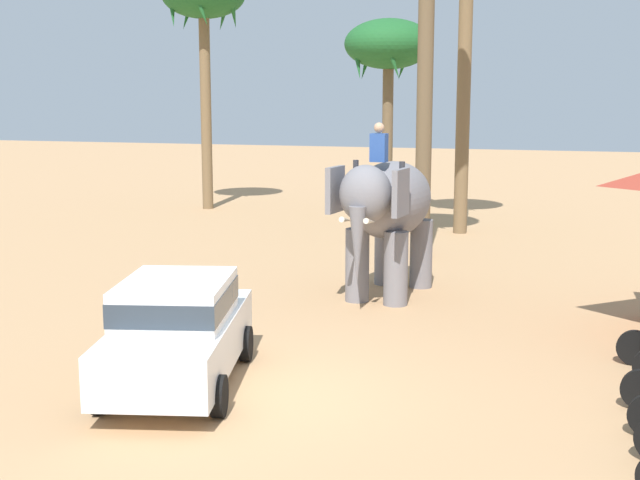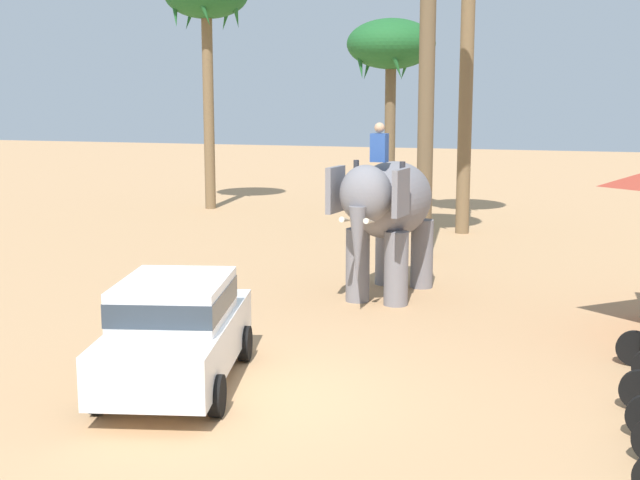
% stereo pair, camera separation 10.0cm
% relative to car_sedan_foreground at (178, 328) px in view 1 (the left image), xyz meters
% --- Properties ---
extents(ground_plane, '(120.00, 120.00, 0.00)m').
position_rel_car_sedan_foreground_xyz_m(ground_plane, '(1.14, -0.16, -0.93)').
color(ground_plane, tan).
extents(car_sedan_foreground, '(2.63, 4.39, 1.70)m').
position_rel_car_sedan_foreground_xyz_m(car_sedan_foreground, '(0.00, 0.00, 0.00)').
color(car_sedan_foreground, white).
rests_on(car_sedan_foreground, ground).
extents(elephant_with_mahout, '(1.94, 3.96, 3.88)m').
position_rel_car_sedan_foreground_xyz_m(elephant_with_mahout, '(1.72, 6.78, 1.06)').
color(elephant_with_mahout, slate).
rests_on(elephant_with_mahout, ground).
extents(palm_tree_behind_elephant, '(3.20, 3.20, 7.16)m').
position_rel_car_sedan_foreground_xyz_m(palm_tree_behind_elephant, '(-1.17, 19.26, 5.15)').
color(palm_tree_behind_elephant, brown).
rests_on(palm_tree_behind_elephant, ground).
extents(palm_tree_left_of_road, '(3.20, 3.20, 9.12)m').
position_rel_car_sedan_foreground_xyz_m(palm_tree_left_of_road, '(-8.40, 19.21, 6.98)').
color(palm_tree_left_of_road, brown).
rests_on(palm_tree_left_of_road, ground).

